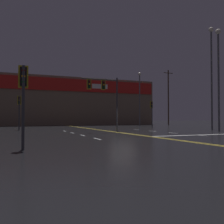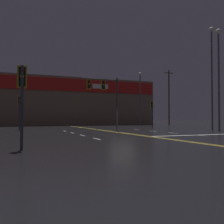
# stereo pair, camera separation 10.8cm
# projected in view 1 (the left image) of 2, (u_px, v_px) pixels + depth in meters

# --- Properties ---
(ground_plane) EXTENTS (200.00, 200.00, 0.00)m
(ground_plane) POSITION_uv_depth(u_px,v_px,m) (123.00, 133.00, 23.07)
(ground_plane) COLOR black
(road_markings) EXTENTS (12.83, 60.00, 0.01)m
(road_markings) POSITION_uv_depth(u_px,v_px,m) (134.00, 133.00, 22.57)
(road_markings) COLOR gold
(road_markings) RESTS_ON ground
(traffic_signal_median) EXTENTS (3.73, 0.36, 5.43)m
(traffic_signal_median) POSITION_uv_depth(u_px,v_px,m) (103.00, 90.00, 24.42)
(traffic_signal_median) COLOR #38383D
(traffic_signal_median) RESTS_ON ground
(traffic_signal_corner_northeast) EXTENTS (0.42, 0.36, 3.84)m
(traffic_signal_corner_northeast) POSITION_uv_depth(u_px,v_px,m) (152.00, 108.00, 36.09)
(traffic_signal_corner_northeast) COLOR #38383D
(traffic_signal_corner_northeast) RESTS_ON ground
(traffic_signal_corner_northwest) EXTENTS (0.42, 0.36, 3.89)m
(traffic_signal_corner_northwest) POSITION_uv_depth(u_px,v_px,m) (19.00, 105.00, 28.22)
(traffic_signal_corner_northwest) COLOR #38383D
(traffic_signal_corner_northwest) RESTS_ON ground
(traffic_signal_corner_southwest) EXTENTS (0.42, 0.36, 3.68)m
(traffic_signal_corner_southwest) POSITION_uv_depth(u_px,v_px,m) (23.00, 87.00, 10.89)
(traffic_signal_corner_southwest) COLOR #38383D
(traffic_signal_corner_southwest) RESTS_ON ground
(streetlight_near_left) EXTENTS (0.56, 0.56, 12.14)m
(streetlight_near_left) POSITION_uv_depth(u_px,v_px,m) (211.00, 66.00, 29.38)
(streetlight_near_left) COLOR #59595E
(streetlight_near_left) RESTS_ON ground
(streetlight_near_right) EXTENTS (0.56, 0.56, 9.47)m
(streetlight_near_right) POSITION_uv_depth(u_px,v_px,m) (140.00, 92.00, 43.98)
(streetlight_near_right) COLOR #59595E
(streetlight_near_right) RESTS_ON ground
(streetlight_far_left) EXTENTS (0.56, 0.56, 10.72)m
(streetlight_far_left) POSITION_uv_depth(u_px,v_px,m) (218.00, 67.00, 26.00)
(streetlight_far_left) COLOR #59595E
(streetlight_far_left) RESTS_ON ground
(building_backdrop) EXTENTS (36.90, 10.23, 9.18)m
(building_backdrop) POSITION_uv_depth(u_px,v_px,m) (62.00, 102.00, 50.84)
(building_backdrop) COLOR #7A6651
(building_backdrop) RESTS_ON ground
(utility_pole_row) EXTENTS (45.75, 0.26, 11.43)m
(utility_pole_row) POSITION_uv_depth(u_px,v_px,m) (77.00, 96.00, 44.64)
(utility_pole_row) COLOR #4C3828
(utility_pole_row) RESTS_ON ground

